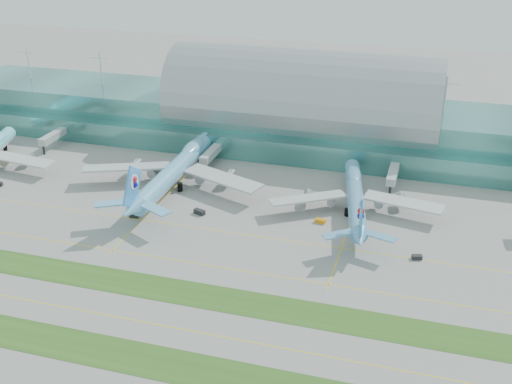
% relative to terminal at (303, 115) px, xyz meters
% --- Properties ---
extents(ground, '(700.00, 700.00, 0.00)m').
position_rel_terminal_xyz_m(ground, '(-0.01, -128.79, -14.23)').
color(ground, gray).
rests_on(ground, ground).
extents(terminal, '(340.00, 69.10, 36.00)m').
position_rel_terminal_xyz_m(terminal, '(0.00, 0.00, 0.00)').
color(terminal, '#3D7A75').
rests_on(terminal, ground).
extents(grass_strip_near, '(420.00, 12.00, 0.08)m').
position_rel_terminal_xyz_m(grass_strip_near, '(-0.01, -156.79, -14.19)').
color(grass_strip_near, '#2D591E').
rests_on(grass_strip_near, ground).
extents(grass_strip_far, '(420.00, 12.00, 0.08)m').
position_rel_terminal_xyz_m(grass_strip_far, '(-0.01, -126.79, -14.19)').
color(grass_strip_far, '#2D591E').
rests_on(grass_strip_far, ground).
extents(taxiline_b, '(420.00, 0.35, 0.01)m').
position_rel_terminal_xyz_m(taxiline_b, '(-0.01, -142.79, -14.22)').
color(taxiline_b, yellow).
rests_on(taxiline_b, ground).
extents(taxiline_c, '(420.00, 0.35, 0.01)m').
position_rel_terminal_xyz_m(taxiline_c, '(-0.01, -110.79, -14.22)').
color(taxiline_c, yellow).
rests_on(taxiline_c, ground).
extents(taxiline_d, '(420.00, 0.35, 0.01)m').
position_rel_terminal_xyz_m(taxiline_d, '(-0.01, -88.79, -14.22)').
color(taxiline_d, yellow).
rests_on(taxiline_d, ground).
extents(airliner_b, '(74.20, 84.08, 23.17)m').
position_rel_terminal_xyz_m(airliner_b, '(-37.21, -57.72, -7.08)').
color(airliner_b, '#65B2DE').
rests_on(airliner_b, ground).
extents(airliner_c, '(61.17, 70.27, 19.44)m').
position_rel_terminal_xyz_m(airliner_c, '(33.07, -60.63, -8.23)').
color(airliner_c, '#5C9CCA').
rests_on(airliner_c, ground).
extents(gse_c, '(3.40, 1.64, 1.28)m').
position_rel_terminal_xyz_m(gse_c, '(-40.80, -87.93, -13.59)').
color(gse_c, black).
rests_on(gse_c, ground).
extents(gse_d, '(4.53, 3.14, 1.67)m').
position_rel_terminal_xyz_m(gse_d, '(-19.60, -78.84, -13.39)').
color(gse_d, black).
rests_on(gse_d, ground).
extents(gse_e, '(3.76, 2.35, 1.33)m').
position_rel_terminal_xyz_m(gse_e, '(23.16, -73.09, -13.56)').
color(gse_e, orange).
rests_on(gse_e, ground).
extents(gse_f, '(3.50, 2.59, 1.35)m').
position_rel_terminal_xyz_m(gse_f, '(56.98, -88.70, -13.55)').
color(gse_f, black).
rests_on(gse_f, ground).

